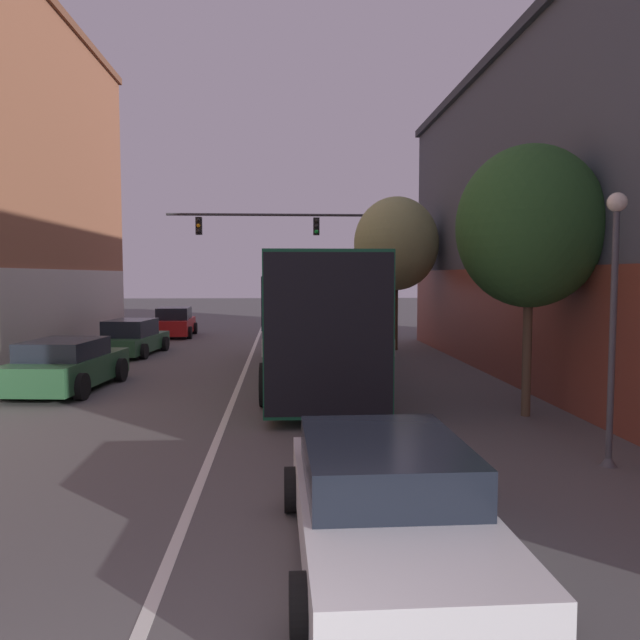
{
  "coord_description": "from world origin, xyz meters",
  "views": [
    {
      "loc": [
        1.2,
        -2.81,
        2.99
      ],
      "look_at": [
        2.2,
        13.81,
        1.8
      ],
      "focal_mm": 35.0,
      "sensor_mm": 36.0,
      "label": 1
    }
  ],
  "objects_px": {
    "street_tree_far": "(396,244)",
    "traffic_signal_gantry": "(313,243)",
    "street_lamp": "(613,315)",
    "bus": "(316,311)",
    "parked_car_left_mid": "(175,323)",
    "hatchback_foreground": "(386,503)",
    "parked_car_left_near": "(67,365)",
    "street_tree_near": "(530,227)",
    "parked_car_left_far": "(132,338)"
  },
  "relations": [
    {
      "from": "traffic_signal_gantry",
      "to": "street_tree_near",
      "type": "height_order",
      "value": "traffic_signal_gantry"
    },
    {
      "from": "traffic_signal_gantry",
      "to": "street_lamp",
      "type": "xyz_separation_m",
      "value": [
        3.7,
        -19.57,
        -2.12
      ]
    },
    {
      "from": "parked_car_left_mid",
      "to": "parked_car_left_far",
      "type": "relative_size",
      "value": 0.94
    },
    {
      "from": "parked_car_left_near",
      "to": "street_tree_near",
      "type": "bearing_deg",
      "value": -103.15
    },
    {
      "from": "bus",
      "to": "street_tree_far",
      "type": "height_order",
      "value": "street_tree_far"
    },
    {
      "from": "parked_car_left_near",
      "to": "street_tree_far",
      "type": "distance_m",
      "value": 13.57
    },
    {
      "from": "bus",
      "to": "traffic_signal_gantry",
      "type": "bearing_deg",
      "value": -1.52
    },
    {
      "from": "traffic_signal_gantry",
      "to": "street_lamp",
      "type": "bearing_deg",
      "value": -79.28
    },
    {
      "from": "hatchback_foreground",
      "to": "street_lamp",
      "type": "height_order",
      "value": "street_lamp"
    },
    {
      "from": "parked_car_left_far",
      "to": "traffic_signal_gantry",
      "type": "xyz_separation_m",
      "value": [
        7.07,
        5.13,
        3.87
      ]
    },
    {
      "from": "parked_car_left_near",
      "to": "bus",
      "type": "bearing_deg",
      "value": -71.27
    },
    {
      "from": "parked_car_left_mid",
      "to": "traffic_signal_gantry",
      "type": "distance_m",
      "value": 7.95
    },
    {
      "from": "street_lamp",
      "to": "street_tree_far",
      "type": "distance_m",
      "value": 15.54
    },
    {
      "from": "street_lamp",
      "to": "street_tree_near",
      "type": "bearing_deg",
      "value": 88.83
    },
    {
      "from": "parked_car_left_mid",
      "to": "parked_car_left_far",
      "type": "xyz_separation_m",
      "value": [
        -0.38,
        -7.09,
        -0.05
      ]
    },
    {
      "from": "parked_car_left_mid",
      "to": "traffic_signal_gantry",
      "type": "bearing_deg",
      "value": -108.36
    },
    {
      "from": "bus",
      "to": "traffic_signal_gantry",
      "type": "height_order",
      "value": "traffic_signal_gantry"
    },
    {
      "from": "bus",
      "to": "street_lamp",
      "type": "relative_size",
      "value": 2.97
    },
    {
      "from": "hatchback_foreground",
      "to": "parked_car_left_mid",
      "type": "bearing_deg",
      "value": 13.97
    },
    {
      "from": "street_lamp",
      "to": "street_tree_far",
      "type": "height_order",
      "value": "street_tree_far"
    },
    {
      "from": "parked_car_left_near",
      "to": "street_tree_near",
      "type": "distance_m",
      "value": 11.87
    },
    {
      "from": "parked_car_left_near",
      "to": "traffic_signal_gantry",
      "type": "xyz_separation_m",
      "value": [
        7.02,
        12.41,
        3.84
      ]
    },
    {
      "from": "bus",
      "to": "parked_car_left_mid",
      "type": "distance_m",
      "value": 14.32
    },
    {
      "from": "hatchback_foreground",
      "to": "street_tree_near",
      "type": "distance_m",
      "value": 8.36
    },
    {
      "from": "bus",
      "to": "parked_car_left_mid",
      "type": "xyz_separation_m",
      "value": [
        -6.26,
        12.82,
        -1.29
      ]
    },
    {
      "from": "parked_car_left_mid",
      "to": "traffic_signal_gantry",
      "type": "xyz_separation_m",
      "value": [
        6.69,
        -1.96,
        3.82
      ]
    },
    {
      "from": "bus",
      "to": "parked_car_left_far",
      "type": "height_order",
      "value": "bus"
    },
    {
      "from": "street_tree_near",
      "to": "street_tree_far",
      "type": "height_order",
      "value": "street_tree_far"
    },
    {
      "from": "street_tree_far",
      "to": "street_lamp",
      "type": "bearing_deg",
      "value": -87.87
    },
    {
      "from": "bus",
      "to": "parked_car_left_near",
      "type": "xyz_separation_m",
      "value": [
        -6.58,
        -1.56,
        -1.31
      ]
    },
    {
      "from": "parked_car_left_near",
      "to": "traffic_signal_gantry",
      "type": "bearing_deg",
      "value": -24.06
    },
    {
      "from": "parked_car_left_near",
      "to": "street_tree_far",
      "type": "xyz_separation_m",
      "value": [
        10.15,
        8.26,
        3.6
      ]
    },
    {
      "from": "bus",
      "to": "parked_car_left_mid",
      "type": "height_order",
      "value": "bus"
    },
    {
      "from": "bus",
      "to": "parked_car_left_mid",
      "type": "relative_size",
      "value": 3.15
    },
    {
      "from": "parked_car_left_far",
      "to": "street_tree_near",
      "type": "height_order",
      "value": "street_tree_near"
    },
    {
      "from": "parked_car_left_mid",
      "to": "street_tree_far",
      "type": "height_order",
      "value": "street_tree_far"
    },
    {
      "from": "parked_car_left_far",
      "to": "street_lamp",
      "type": "distance_m",
      "value": 18.11
    },
    {
      "from": "traffic_signal_gantry",
      "to": "parked_car_left_far",
      "type": "bearing_deg",
      "value": -144.06
    },
    {
      "from": "bus",
      "to": "hatchback_foreground",
      "type": "height_order",
      "value": "bus"
    },
    {
      "from": "parked_car_left_mid",
      "to": "parked_car_left_near",
      "type": "bearing_deg",
      "value": 176.68
    },
    {
      "from": "hatchback_foreground",
      "to": "parked_car_left_near",
      "type": "height_order",
      "value": "parked_car_left_near"
    },
    {
      "from": "street_lamp",
      "to": "traffic_signal_gantry",
      "type": "bearing_deg",
      "value": 100.72
    },
    {
      "from": "bus",
      "to": "hatchback_foreground",
      "type": "distance_m",
      "value": 11.71
    },
    {
      "from": "hatchback_foreground",
      "to": "traffic_signal_gantry",
      "type": "distance_m",
      "value": 22.82
    },
    {
      "from": "hatchback_foreground",
      "to": "parked_car_left_far",
      "type": "xyz_separation_m",
      "value": [
        -6.76,
        17.36,
        0.04
      ]
    },
    {
      "from": "street_tree_far",
      "to": "traffic_signal_gantry",
      "type": "bearing_deg",
      "value": 127.03
    },
    {
      "from": "bus",
      "to": "street_tree_far",
      "type": "xyz_separation_m",
      "value": [
        3.57,
        6.7,
        2.29
      ]
    },
    {
      "from": "bus",
      "to": "street_tree_near",
      "type": "distance_m",
      "value": 6.98
    },
    {
      "from": "street_lamp",
      "to": "street_tree_far",
      "type": "bearing_deg",
      "value": 92.13
    },
    {
      "from": "street_tree_near",
      "to": "traffic_signal_gantry",
      "type": "bearing_deg",
      "value": 103.25
    }
  ]
}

